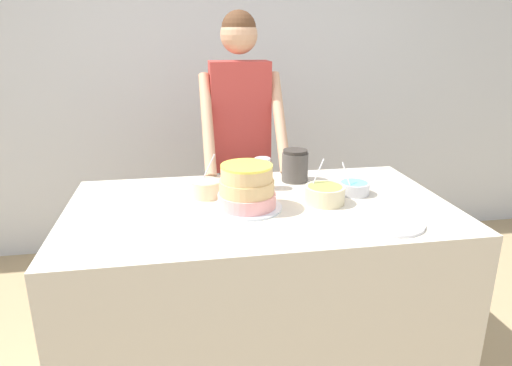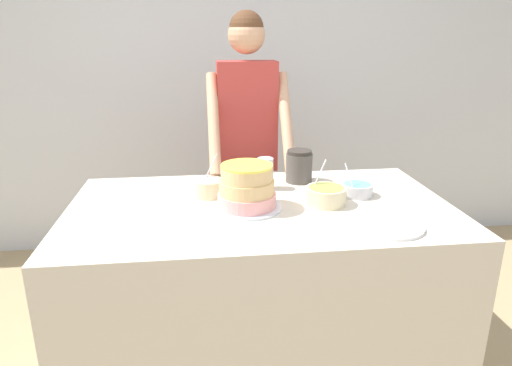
# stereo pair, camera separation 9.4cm
# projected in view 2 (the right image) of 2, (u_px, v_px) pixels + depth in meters

# --- Properties ---
(wall_back) EXTENTS (10.00, 0.05, 2.60)m
(wall_back) POSITION_uv_depth(u_px,v_px,m) (233.00, 78.00, 3.39)
(wall_back) COLOR silver
(wall_back) RESTS_ON ground_plane
(counter) EXTENTS (1.69, 0.96, 0.90)m
(counter) POSITION_uv_depth(u_px,v_px,m) (260.00, 293.00, 2.16)
(counter) COLOR beige
(counter) RESTS_ON ground_plane
(person_baker) EXTENTS (0.47, 0.47, 1.74)m
(person_baker) POSITION_uv_depth(u_px,v_px,m) (247.00, 128.00, 2.70)
(person_baker) COLOR #2D2D38
(person_baker) RESTS_ON ground_plane
(cake) EXTENTS (0.31, 0.31, 0.20)m
(cake) POSITION_uv_depth(u_px,v_px,m) (247.00, 188.00, 1.95)
(cake) COLOR silver
(cake) RESTS_ON counter
(frosting_bowl_blue) EXTENTS (0.15, 0.15, 0.16)m
(frosting_bowl_blue) POSITION_uv_depth(u_px,v_px,m) (357.00, 189.00, 2.13)
(frosting_bowl_blue) COLOR silver
(frosting_bowl_blue) RESTS_ON counter
(frosting_bowl_olive) EXTENTS (0.18, 0.18, 0.19)m
(frosting_bowl_olive) POSITION_uv_depth(u_px,v_px,m) (326.00, 195.00, 2.02)
(frosting_bowl_olive) COLOR beige
(frosting_bowl_olive) RESTS_ON counter
(frosting_bowl_pink) EXTENTS (0.14, 0.14, 0.19)m
(frosting_bowl_pink) POSITION_uv_depth(u_px,v_px,m) (209.00, 187.00, 2.12)
(frosting_bowl_pink) COLOR beige
(frosting_bowl_pink) RESTS_ON counter
(drinking_glass) EXTENTS (0.08, 0.08, 0.15)m
(drinking_glass) POSITION_uv_depth(u_px,v_px,m) (265.00, 174.00, 2.21)
(drinking_glass) COLOR silver
(drinking_glass) RESTS_ON counter
(ceramic_plate) EXTENTS (0.27, 0.27, 0.01)m
(ceramic_plate) POSITION_uv_depth(u_px,v_px,m) (389.00, 226.00, 1.79)
(ceramic_plate) COLOR silver
(ceramic_plate) RESTS_ON counter
(stoneware_jar) EXTENTS (0.13, 0.13, 0.16)m
(stoneware_jar) POSITION_uv_depth(u_px,v_px,m) (299.00, 166.00, 2.31)
(stoneware_jar) COLOR #4C4742
(stoneware_jar) RESTS_ON counter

